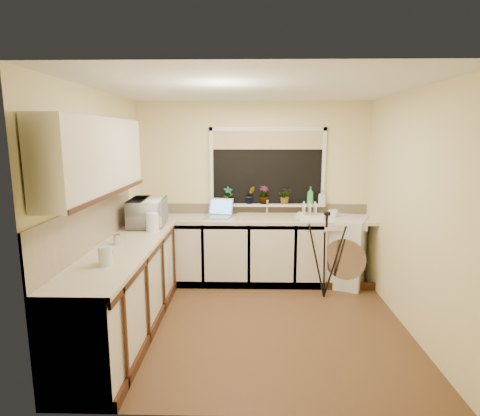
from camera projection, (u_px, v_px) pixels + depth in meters
The scene contains 34 objects.
floor at pixel (253, 321), 4.34m from camera, with size 3.20×3.20×0.00m, color brown.
ceiling at pixel (255, 88), 3.90m from camera, with size 3.20×3.20×0.00m, color white.
wall_back at pixel (253, 191), 5.59m from camera, with size 3.20×3.20×0.00m, color beige.
wall_front at pixel (257, 253), 2.64m from camera, with size 3.20×3.20×0.00m, color beige.
wall_left at pixel (101, 210), 4.15m from camera, with size 3.00×3.00×0.00m, color beige.
wall_right at pixel (410, 211), 4.08m from camera, with size 3.00×3.00×0.00m, color beige.
base_cabinet_back at pixel (229, 251), 5.45m from camera, with size 2.55×0.60×0.86m, color silver.
base_cabinet_left at pixel (124, 293), 4.00m from camera, with size 0.54×2.40×0.86m, color silver.
worktop_back at pixel (253, 219), 5.36m from camera, with size 3.20×0.60×0.04m, color beige.
worktop_left at pixel (122, 250), 3.92m from camera, with size 0.60×2.40×0.04m, color beige.
upper_cabinet at pixel (96, 157), 3.60m from camera, with size 0.28×1.90×0.70m, color silver.
splashback_left at pixel (91, 226), 3.88m from camera, with size 0.02×2.40×0.45m, color beige.
splashback_back at pixel (253, 209), 5.63m from camera, with size 3.20×0.02×0.14m, color beige.
window_glass at pixel (267, 168), 5.51m from camera, with size 1.50×0.02×1.00m, color black.
window_blind at pixel (268, 140), 5.42m from camera, with size 1.50×0.02×0.25m, color tan.
windowsill at pixel (267, 205), 5.55m from camera, with size 1.60×0.14×0.03m, color white.
sink at pixel (268, 217), 5.35m from camera, with size 0.82×0.46×0.03m, color tan.
faucet at pixel (267, 206), 5.51m from camera, with size 0.03×0.03×0.24m, color silver.
washing_machine at pixel (339, 250), 5.40m from camera, with size 0.64×0.62×0.91m, color silver.
laptop at pixel (219, 212), 5.39m from camera, with size 0.39×0.39×0.24m.
kettle at pixel (153, 222), 4.60m from camera, with size 0.16×0.16×0.20m, color white.
dish_rack at pixel (310, 216), 5.30m from camera, with size 0.37×0.28×0.06m, color white.
tripod at pixel (325, 255), 4.89m from camera, with size 0.53×0.53×1.08m, color black, non-canonical shape.
glass_jug at pixel (105, 256), 3.39m from camera, with size 0.11×0.11×0.17m, color silver.
steel_jar at pixel (117, 239), 4.04m from camera, with size 0.07×0.07×0.10m, color silver.
microwave at pixel (148, 212), 4.86m from camera, with size 0.60×0.41×0.33m, color white.
plant_a at pixel (228, 195), 5.50m from camera, with size 0.13×0.09×0.24m, color #999999.
plant_b at pixel (250, 195), 5.53m from camera, with size 0.13×0.11×0.24m, color #999999.
plant_c at pixel (264, 195), 5.53m from camera, with size 0.14×0.14×0.25m, color #999999.
plant_d at pixel (285, 196), 5.52m from camera, with size 0.20×0.17×0.22m, color #999999.
soap_bottle_green at pixel (310, 195), 5.52m from camera, with size 0.09×0.09×0.24m, color green.
soap_bottle_clear at pixel (322, 197), 5.51m from camera, with size 0.09×0.10×0.21m, color #999999.
cup_back at pixel (333, 214), 5.34m from camera, with size 0.14×0.14×0.11m, color white.
cup_left at pixel (107, 258), 3.44m from camera, with size 0.11×0.11×0.10m, color beige.
Camera 1 is at (-0.05, -4.05, 2.00)m, focal length 29.82 mm.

